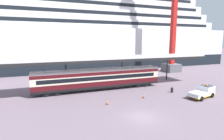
{
  "coord_description": "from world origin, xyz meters",
  "views": [
    {
      "loc": [
        -11.0,
        -18.44,
        9.47
      ],
      "look_at": [
        -0.42,
        9.79,
        4.5
      ],
      "focal_mm": 28.61,
      "sensor_mm": 36.0,
      "label": 1
    }
  ],
  "objects_px": {
    "service_truck": "(203,91)",
    "dockside_crane": "(175,9)",
    "cruise_ship": "(41,31)",
    "train_carriage": "(100,78)",
    "traffic_cone_mid": "(107,102)",
    "traffic_cone_near": "(144,96)",
    "quay_bollard": "(172,90)"
  },
  "relations": [
    {
      "from": "cruise_ship",
      "to": "quay_bollard",
      "type": "bearing_deg",
      "value": -60.73
    },
    {
      "from": "service_truck",
      "to": "traffic_cone_near",
      "type": "bearing_deg",
      "value": 162.14
    },
    {
      "from": "cruise_ship",
      "to": "train_carriage",
      "type": "height_order",
      "value": "cruise_ship"
    },
    {
      "from": "service_truck",
      "to": "dockside_crane",
      "type": "distance_m",
      "value": 31.32
    },
    {
      "from": "cruise_ship",
      "to": "traffic_cone_near",
      "type": "relative_size",
      "value": 201.79
    },
    {
      "from": "service_truck",
      "to": "dockside_crane",
      "type": "xyz_separation_m",
      "value": [
        11.97,
        22.87,
        17.74
      ]
    },
    {
      "from": "service_truck",
      "to": "quay_bollard",
      "type": "xyz_separation_m",
      "value": [
        -3.05,
        4.14,
        -0.47
      ]
    },
    {
      "from": "service_truck",
      "to": "traffic_cone_mid",
      "type": "height_order",
      "value": "service_truck"
    },
    {
      "from": "cruise_ship",
      "to": "quay_bollard",
      "type": "xyz_separation_m",
      "value": [
        22.37,
        -39.9,
        -12.22
      ]
    },
    {
      "from": "service_truck",
      "to": "quay_bollard",
      "type": "relative_size",
      "value": 5.77
    },
    {
      "from": "service_truck",
      "to": "traffic_cone_near",
      "type": "height_order",
      "value": "service_truck"
    },
    {
      "from": "train_carriage",
      "to": "traffic_cone_near",
      "type": "distance_m",
      "value": 9.41
    },
    {
      "from": "train_carriage",
      "to": "dockside_crane",
      "type": "bearing_deg",
      "value": 24.51
    },
    {
      "from": "traffic_cone_near",
      "to": "dockside_crane",
      "type": "bearing_deg",
      "value": 42.41
    },
    {
      "from": "cruise_ship",
      "to": "traffic_cone_mid",
      "type": "xyz_separation_m",
      "value": [
        9.06,
        -41.71,
        -12.35
      ]
    },
    {
      "from": "cruise_ship",
      "to": "quay_bollard",
      "type": "distance_m",
      "value": 47.35
    },
    {
      "from": "cruise_ship",
      "to": "traffic_cone_near",
      "type": "xyz_separation_m",
      "value": [
        15.76,
        -40.94,
        -12.4
      ]
    },
    {
      "from": "train_carriage",
      "to": "dockside_crane",
      "type": "relative_size",
      "value": 0.42
    },
    {
      "from": "cruise_ship",
      "to": "service_truck",
      "type": "relative_size",
      "value": 24.66
    },
    {
      "from": "traffic_cone_near",
      "to": "quay_bollard",
      "type": "xyz_separation_m",
      "value": [
        6.6,
        1.03,
        0.18
      ]
    },
    {
      "from": "quay_bollard",
      "to": "traffic_cone_mid",
      "type": "bearing_deg",
      "value": -172.28
    },
    {
      "from": "service_truck",
      "to": "traffic_cone_mid",
      "type": "distance_m",
      "value": 16.54
    },
    {
      "from": "service_truck",
      "to": "traffic_cone_near",
      "type": "relative_size",
      "value": 8.18
    },
    {
      "from": "train_carriage",
      "to": "traffic_cone_mid",
      "type": "bearing_deg",
      "value": -98.83
    },
    {
      "from": "cruise_ship",
      "to": "dockside_crane",
      "type": "height_order",
      "value": "dockside_crane"
    },
    {
      "from": "traffic_cone_near",
      "to": "cruise_ship",
      "type": "bearing_deg",
      "value": 111.06
    },
    {
      "from": "traffic_cone_near",
      "to": "traffic_cone_mid",
      "type": "xyz_separation_m",
      "value": [
        -6.7,
        -0.77,
        0.05
      ]
    },
    {
      "from": "traffic_cone_mid",
      "to": "dockside_crane",
      "type": "relative_size",
      "value": 0.01
    },
    {
      "from": "dockside_crane",
      "to": "traffic_cone_mid",
      "type": "bearing_deg",
      "value": -144.07
    },
    {
      "from": "service_truck",
      "to": "quay_bollard",
      "type": "distance_m",
      "value": 5.17
    },
    {
      "from": "service_truck",
      "to": "traffic_cone_mid",
      "type": "xyz_separation_m",
      "value": [
        -16.36,
        2.34,
        -0.61
      ]
    },
    {
      "from": "service_truck",
      "to": "cruise_ship",
      "type": "bearing_deg",
      "value": 119.99
    }
  ]
}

